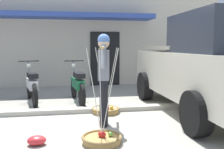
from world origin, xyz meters
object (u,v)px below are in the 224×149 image
Objects in this scene: motorcycle_second_in_row at (32,86)px; motorcycle_third_in_row at (78,85)px; fruit_basket_right_side at (102,138)px; parked_truck at (209,67)px; fruit_vendor at (104,73)px; plastic_litter_bag at (37,140)px; fruit_basket_left_side at (105,110)px.

motorcycle_second_in_row is 0.98× the size of motorcycle_third_in_row.
motorcycle_third_in_row is (1.18, -0.14, 0.00)m from motorcycle_second_in_row.
parked_truck is at bearing 28.12° from fruit_basket_right_side.
motorcycle_second_in_row is at bearing 156.37° from parked_truck.
parked_truck is (2.37, 0.48, 0.05)m from fruit_vendor.
fruit_vendor is at bearing 34.53° from plastic_litter_bag.
fruit_vendor is 1.21× the size of fruit_basket_right_side.
motorcycle_third_in_row is (-0.40, 2.06, -0.53)m from fruit_vendor.
motorcycle_third_in_row is at bearing 75.62° from plastic_litter_bag.
fruit_basket_right_side is at bearing -5.64° from plastic_litter_bag.
motorcycle_third_in_row is at bearing 101.05° from fruit_vendor.
fruit_basket_left_side is (0.16, 0.87, -0.90)m from fruit_vendor.
parked_truck is (2.21, -0.39, 0.96)m from fruit_basket_left_side.
fruit_vendor reaches higher than motorcycle_second_in_row.
plastic_litter_bag is at bearing -81.46° from motorcycle_second_in_row.
plastic_litter_bag is (-1.29, -1.65, -0.01)m from fruit_basket_left_side.
fruit_basket_left_side is 2.22m from motorcycle_second_in_row.
parked_truck is (2.53, 1.35, 0.96)m from fruit_basket_right_side.
motorcycle_second_in_row is at bearing 114.77° from fruit_basket_right_side.
parked_truck is 16.94× the size of plastic_litter_bag.
fruit_basket_left_side reaches higher than motorcycle_second_in_row.
motorcycle_second_in_row and motorcycle_third_in_row have the same top height.
fruit_vendor is 0.97× the size of motorcycle_third_in_row.
fruit_basket_left_side is at bearing -64.74° from motorcycle_third_in_row.
fruit_vendor is at bearing -100.34° from fruit_basket_left_side.
parked_truck is at bearing 19.72° from plastic_litter_bag.
fruit_basket_left_side reaches higher than plastic_litter_bag.
fruit_basket_right_side is at bearing -151.88° from parked_truck.
motorcycle_second_in_row is 1.18m from motorcycle_third_in_row.
fruit_basket_right_side is at bearing -100.21° from fruit_vendor.
fruit_basket_right_side is at bearing -100.28° from fruit_basket_left_side.
fruit_vendor is at bearing -54.40° from motorcycle_second_in_row.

